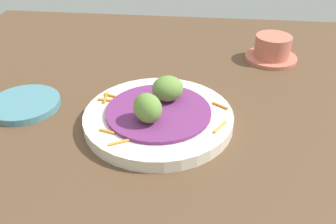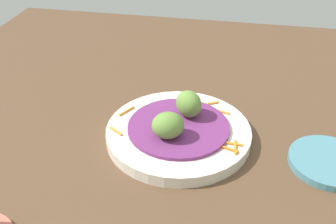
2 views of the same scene
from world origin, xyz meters
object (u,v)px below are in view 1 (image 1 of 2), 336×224
object	(u,v)px
main_plate	(158,118)
guac_scoop_left	(168,89)
terracotta_bowl	(272,49)
side_plate_small	(25,104)
guac_scoop_center	(148,108)

from	to	relation	value
main_plate	guac_scoop_left	bearing A→B (deg)	-109.27
main_plate	terracotta_bowl	xyz separation A→B (cm)	(-21.27, -27.06, 1.39)
main_plate	side_plate_small	size ratio (longest dim) A/B	1.98
guac_scoop_center	main_plate	bearing A→B (deg)	-109.27
guac_scoop_left	side_plate_small	size ratio (longest dim) A/B	0.42
main_plate	side_plate_small	xyz separation A→B (cm)	(23.93, -2.32, -0.41)
guac_scoop_left	guac_scoop_center	bearing A→B (deg)	70.73
main_plate	terracotta_bowl	size ratio (longest dim) A/B	2.16
guac_scoop_left	terracotta_bowl	distance (cm)	31.26
side_plate_small	guac_scoop_left	bearing A→B (deg)	-177.84
main_plate	guac_scoop_left	size ratio (longest dim) A/B	4.70
main_plate	guac_scoop_center	bearing A→B (deg)	70.73
main_plate	guac_scoop_center	world-z (taller)	guac_scoop_center
main_plate	side_plate_small	bearing A→B (deg)	-5.54
side_plate_small	terracotta_bowl	world-z (taller)	terracotta_bowl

